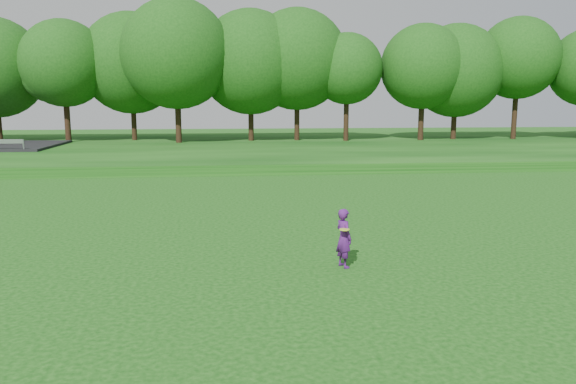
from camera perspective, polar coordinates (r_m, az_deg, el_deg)
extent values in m
plane|color=#0C3D0B|center=(12.98, -11.63, -9.84)|extent=(140.00, 140.00, 0.00)
cube|color=#0C3D0B|center=(46.39, -7.67, 4.46)|extent=(130.00, 30.00, 0.60)
cube|color=gray|center=(32.50, -8.30, 1.86)|extent=(130.00, 1.60, 0.04)
imported|color=#50176B|center=(14.34, 5.69, -4.67)|extent=(0.55, 0.65, 1.52)
cylinder|color=#C8EF25|center=(14.04, 5.76, -3.81)|extent=(0.26, 0.26, 0.03)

